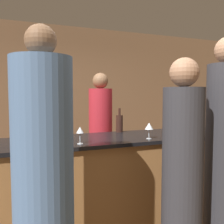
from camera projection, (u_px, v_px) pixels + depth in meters
back_wall at (64, 102)px, 4.70m from camera, size 8.00×0.08×2.80m
bar_counter at (109, 190)px, 2.57m from camera, size 2.95×0.70×1.10m
bartender at (101, 145)px, 3.36m from camera, size 0.31×0.31×1.82m
guest_1 at (44, 195)px, 1.56m from camera, size 0.37×0.37×1.95m
guest_2 at (182, 183)px, 1.92m from camera, size 0.31×0.31×1.81m
wine_bottle_0 at (119, 123)px, 2.89m from camera, size 0.08×0.08×0.28m
wine_glass_0 at (80, 131)px, 2.19m from camera, size 0.07×0.07×0.15m
wine_glass_1 at (149, 126)px, 2.44m from camera, size 0.08×0.08×0.16m
wine_glass_3 at (198, 123)px, 2.65m from camera, size 0.07×0.07×0.17m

